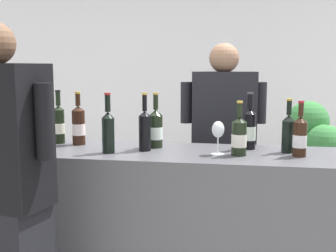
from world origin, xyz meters
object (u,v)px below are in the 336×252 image
(wine_bottle_6, at_px, (79,125))
(person_server, at_px, (222,164))
(wine_bottle_4, at_px, (156,129))
(wine_bottle_8, at_px, (145,129))
(person_guest, at_px, (3,212))
(wine_glass, at_px, (218,131))
(wine_bottle_3, at_px, (59,124))
(wine_bottle_2, at_px, (288,132))
(wine_bottle_9, at_px, (108,130))
(wine_bottle_0, at_px, (239,136))
(wine_bottle_5, at_px, (300,136))
(wine_bottle_1, at_px, (249,128))
(potted_shrub, at_px, (310,167))
(wine_bottle_7, at_px, (48,130))

(wine_bottle_6, relative_size, person_server, 0.20)
(wine_bottle_4, height_order, wine_bottle_8, wine_bottle_8)
(wine_bottle_4, height_order, person_guest, person_guest)
(wine_bottle_4, height_order, wine_bottle_6, same)
(wine_glass, distance_m, person_guest, 1.19)
(wine_bottle_3, distance_m, wine_glass, 1.05)
(wine_bottle_2, bearing_deg, person_guest, -151.54)
(wine_bottle_6, height_order, wine_glass, wine_bottle_6)
(wine_bottle_3, height_order, wine_bottle_9, wine_bottle_9)
(wine_bottle_0, relative_size, person_guest, 0.18)
(wine_bottle_2, distance_m, person_guest, 1.58)
(wine_bottle_2, height_order, wine_glass, wine_bottle_2)
(wine_bottle_5, bearing_deg, person_server, 126.25)
(wine_bottle_0, relative_size, wine_glass, 1.60)
(wine_bottle_1, xyz_separation_m, wine_bottle_5, (0.27, -0.17, -0.01))
(wine_bottle_9, height_order, person_server, person_server)
(person_guest, bearing_deg, wine_bottle_8, 50.87)
(wine_bottle_6, bearing_deg, wine_bottle_3, 171.97)
(wine_bottle_9, bearing_deg, wine_bottle_2, 9.98)
(wine_bottle_6, bearing_deg, wine_bottle_0, -9.34)
(wine_bottle_2, xyz_separation_m, person_server, (-0.39, 0.51, -0.32))
(wine_bottle_4, distance_m, wine_bottle_8, 0.12)
(person_guest, height_order, potted_shrub, person_guest)
(wine_bottle_8, bearing_deg, wine_bottle_9, -153.12)
(wine_bottle_0, xyz_separation_m, wine_bottle_8, (-0.55, 0.04, 0.02))
(person_guest, bearing_deg, potted_shrub, 47.26)
(wine_bottle_2, bearing_deg, wine_bottle_5, -62.23)
(wine_bottle_2, bearing_deg, wine_bottle_8, -174.36)
(person_guest, bearing_deg, wine_bottle_7, 95.71)
(wine_bottle_6, relative_size, person_guest, 0.20)
(wine_bottle_1, distance_m, wine_bottle_2, 0.23)
(wine_bottle_9, bearing_deg, wine_bottle_3, 149.32)
(wine_bottle_0, relative_size, wine_bottle_5, 0.99)
(wine_bottle_4, bearing_deg, wine_bottle_5, -8.54)
(wine_bottle_2, xyz_separation_m, wine_bottle_4, (-0.79, 0.03, -0.00))
(wine_bottle_8, xyz_separation_m, wine_glass, (0.43, -0.04, 0.01))
(wine_bottle_3, distance_m, wine_bottle_7, 0.16)
(wine_bottle_4, height_order, person_server, person_server)
(wine_bottle_7, bearing_deg, wine_bottle_3, 90.87)
(person_server, bearing_deg, wine_bottle_9, -132.52)
(wine_bottle_4, relative_size, potted_shrub, 0.28)
(wine_bottle_9, xyz_separation_m, potted_shrub, (1.34, 1.26, -0.47))
(wine_bottle_8, bearing_deg, person_server, 53.44)
(wine_bottle_2, distance_m, wine_bottle_9, 1.04)
(wine_bottle_9, relative_size, person_guest, 0.20)
(wine_bottle_2, height_order, wine_bottle_7, wine_bottle_7)
(wine_bottle_2, xyz_separation_m, wine_bottle_3, (-1.43, 0.06, 0.01))
(wine_glass, bearing_deg, wine_bottle_9, -175.09)
(person_server, bearing_deg, wine_bottle_4, -129.28)
(wine_bottle_0, xyz_separation_m, wine_bottle_5, (0.33, 0.03, 0.00))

